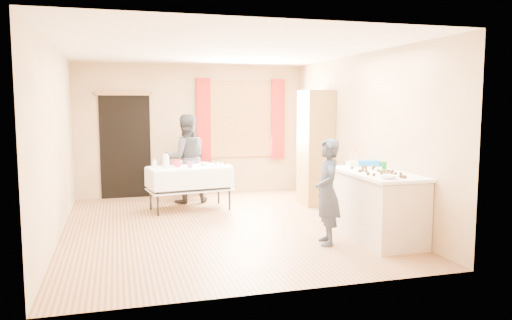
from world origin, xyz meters
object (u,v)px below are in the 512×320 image
object	(u,v)px
chair	(193,183)
woman	(186,159)
party_table	(190,184)
girl	(327,192)
cabinet	(316,148)
counter	(376,205)

from	to	relation	value
chair	woman	size ratio (longest dim) A/B	0.60
party_table	woman	world-z (taller)	woman
girl	woman	size ratio (longest dim) A/B	0.84
chair	woman	xyz separation A→B (m)	(-0.18, -0.44, 0.52)
girl	chair	bearing A→B (deg)	-150.95
chair	girl	xyz separation A→B (m)	(1.20, -3.69, 0.40)
cabinet	woman	distance (m)	2.38
party_table	woman	bearing A→B (deg)	79.39
counter	party_table	world-z (taller)	counter
counter	girl	bearing A→B (deg)	-174.40
cabinet	woman	world-z (taller)	cabinet
chair	counter	bearing A→B (deg)	-60.76
chair	party_table	bearing A→B (deg)	-99.95
cabinet	woman	bearing A→B (deg)	160.37
counter	woman	distance (m)	3.85
woman	party_table	bearing A→B (deg)	84.28
cabinet	chair	world-z (taller)	cabinet
cabinet	counter	size ratio (longest dim) A/B	1.29
cabinet	party_table	xyz separation A→B (m)	(-2.26, 0.14, -0.58)
counter	chair	distance (m)	4.11
girl	woman	bearing A→B (deg)	-145.97
chair	girl	world-z (taller)	girl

